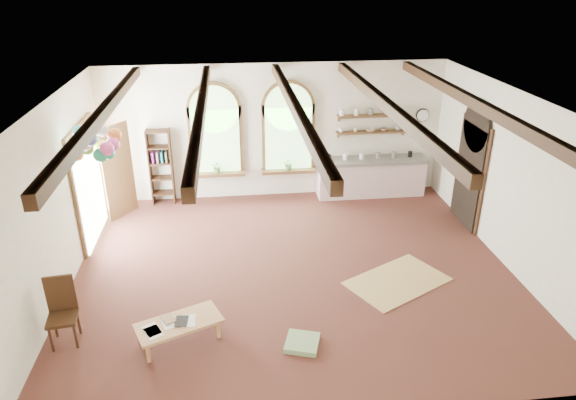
{
  "coord_description": "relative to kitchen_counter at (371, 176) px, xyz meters",
  "views": [
    {
      "loc": [
        -1.05,
        -8.11,
        5.18
      ],
      "look_at": [
        -0.04,
        0.6,
        1.15
      ],
      "focal_mm": 32.0,
      "sensor_mm": 36.0,
      "label": 1
    }
  ],
  "objects": [
    {
      "name": "floor_cushion",
      "position": [
        -2.44,
        -5.3,
        -0.43
      ],
      "size": [
        0.61,
        0.61,
        0.08
      ],
      "primitive_type": "cube",
      "rotation": [
        0.0,
        0.0,
        -0.31
      ],
      "color": "#7DA06E",
      "rests_on": "floor"
    },
    {
      "name": "wall_shelf_upper",
      "position": [
        0.0,
        0.18,
        1.47
      ],
      "size": [
        1.7,
        0.24,
        0.04
      ],
      "primitive_type": "cube",
      "color": "brown",
      "rests_on": "wall_back"
    },
    {
      "name": "shelf_cup_b",
      "position": [
        -0.4,
        0.18,
        1.14
      ],
      "size": [
        0.1,
        0.1,
        0.09
      ],
      "primitive_type": "imported",
      "color": "beige",
      "rests_on": "wall_shelf_lower"
    },
    {
      "name": "balloon_cluster",
      "position": [
        -5.71,
        -2.4,
        1.86
      ],
      "size": [
        0.88,
        0.93,
        1.16
      ],
      "color": "white",
      "rests_on": "floor"
    },
    {
      "name": "tablet",
      "position": [
        -4.21,
        -5.0,
        -0.11
      ],
      "size": [
        0.2,
        0.28,
        0.01
      ],
      "primitive_type": "cube",
      "rotation": [
        0.0,
        0.0,
        -0.08
      ],
      "color": "black",
      "rests_on": "coffee_table"
    },
    {
      "name": "shelf_bowl_b",
      "position": [
        0.3,
        0.18,
        1.12
      ],
      "size": [
        0.2,
        0.2,
        0.06
      ],
      "primitive_type": "imported",
      "color": "#8C664C",
      "rests_on": "wall_shelf_lower"
    },
    {
      "name": "shelf_cup_a",
      "position": [
        -0.75,
        0.18,
        1.14
      ],
      "size": [
        0.12,
        0.1,
        0.1
      ],
      "primitive_type": "imported",
      "color": "white",
      "rests_on": "wall_shelf_lower"
    },
    {
      "name": "ceiling_beams",
      "position": [
        -2.3,
        -3.2,
        2.62
      ],
      "size": [
        6.2,
        6.8,
        0.18
      ],
      "primitive_type": null,
      "color": "#3C2113",
      "rests_on": "ceiling"
    },
    {
      "name": "table_book",
      "position": [
        -4.49,
        -4.97,
        -0.11
      ],
      "size": [
        0.27,
        0.3,
        0.02
      ],
      "primitive_type": "imported",
      "rotation": [
        0.0,
        0.0,
        0.48
      ],
      "color": "olive",
      "rests_on": "coffee_table"
    },
    {
      "name": "wall_clock",
      "position": [
        1.25,
        0.25,
        1.42
      ],
      "size": [
        0.32,
        0.04,
        0.32
      ],
      "primitive_type": "cylinder",
      "rotation": [
        1.57,
        0.0,
        0.0
      ],
      "color": "black",
      "rests_on": "wall_back"
    },
    {
      "name": "right_doorway",
      "position": [
        1.65,
        -1.7,
        0.62
      ],
      "size": [
        0.1,
        1.3,
        2.4
      ],
      "primitive_type": "cube",
      "color": "black",
      "rests_on": "floor"
    },
    {
      "name": "wall_shelf_lower",
      "position": [
        0.0,
        0.18,
        1.07
      ],
      "size": [
        1.7,
        0.24,
        0.04
      ],
      "primitive_type": "cube",
      "color": "brown",
      "rests_on": "wall_back"
    },
    {
      "name": "coffee_table",
      "position": [
        -4.25,
        -5.0,
        -0.16
      ],
      "size": [
        1.37,
        1.01,
        0.36
      ],
      "color": "tan",
      "rests_on": "floor"
    },
    {
      "name": "water_jug_a",
      "position": [
        0.8,
        0.0,
        -0.2
      ],
      "size": [
        0.33,
        0.33,
        0.64
      ],
      "color": "#568DB9",
      "rests_on": "floor"
    },
    {
      "name": "shelf_vase",
      "position": [
        0.65,
        0.18,
        1.19
      ],
      "size": [
        0.18,
        0.18,
        0.19
      ],
      "primitive_type": "imported",
      "color": "slate",
      "rests_on": "wall_shelf_lower"
    },
    {
      "name": "window_right",
      "position": [
        -2.0,
        0.23,
        1.16
      ],
      "size": [
        1.3,
        0.28,
        2.2
      ],
      "color": "brown",
      "rests_on": "floor"
    },
    {
      "name": "potted_plant_right",
      "position": [
        -2.0,
        0.12,
        0.37
      ],
      "size": [
        0.27,
        0.23,
        0.3
      ],
      "primitive_type": "imported",
      "color": "#598C4C",
      "rests_on": "window_right"
    },
    {
      "name": "floor_mat",
      "position": [
        -0.5,
        -3.83,
        -0.47
      ],
      "size": [
        2.05,
        1.78,
        0.02
      ],
      "primitive_type": "cube",
      "rotation": [
        0.0,
        0.0,
        0.49
      ],
      "color": "tan",
      "rests_on": "floor"
    },
    {
      "name": "kitchen_counter",
      "position": [
        0.0,
        0.0,
        0.0
      ],
      "size": [
        2.68,
        0.62,
        0.94
      ],
      "color": "beige",
      "rests_on": "floor"
    },
    {
      "name": "window_left",
      "position": [
        -3.7,
        0.23,
        1.16
      ],
      "size": [
        1.3,
        0.28,
        2.2
      ],
      "color": "brown",
      "rests_on": "floor"
    },
    {
      "name": "side_chair",
      "position": [
        -5.95,
        -4.8,
        -0.17
      ],
      "size": [
        0.47,
        0.47,
        1.06
      ],
      "color": "#3C2113",
      "rests_on": "floor"
    },
    {
      "name": "water_jug_b",
      "position": [
        1.15,
        -0.04,
        -0.25
      ],
      "size": [
        0.27,
        0.27,
        0.52
      ],
      "color": "#568DB9",
      "rests_on": "floor"
    },
    {
      "name": "shelf_bowl_a",
      "position": [
        -0.05,
        0.18,
        1.12
      ],
      "size": [
        0.22,
        0.22,
        0.05
      ],
      "primitive_type": "imported",
      "color": "beige",
      "rests_on": "wall_shelf_lower"
    },
    {
      "name": "bookshelf",
      "position": [
        -5.0,
        0.12,
        0.42
      ],
      "size": [
        0.53,
        0.32,
        1.8
      ],
      "color": "#3C2113",
      "rests_on": "floor"
    },
    {
      "name": "potted_plant_left",
      "position": [
        -3.7,
        0.12,
        0.37
      ],
      "size": [
        0.27,
        0.23,
        0.3
      ],
      "primitive_type": "imported",
      "color": "#598C4C",
      "rests_on": "window_left"
    },
    {
      "name": "floor",
      "position": [
        -2.3,
        -3.2,
        -0.48
      ],
      "size": [
        8.0,
        8.0,
        0.0
      ],
      "primitive_type": "plane",
      "color": "#512921",
      "rests_on": "ground"
    },
    {
      "name": "left_doorway",
      "position": [
        -6.25,
        -1.4,
        0.67
      ],
      "size": [
        0.1,
        1.9,
        2.5
      ],
      "primitive_type": "cube",
      "color": "brown",
      "rests_on": "floor"
    }
  ]
}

